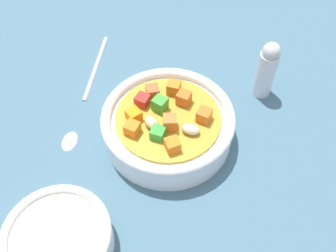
{
  "coord_description": "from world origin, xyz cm",
  "views": [
    {
      "loc": [
        -18.35,
        -25.23,
        43.07
      ],
      "look_at": [
        0.0,
        0.0,
        2.1
      ],
      "focal_mm": 43.12,
      "sensor_mm": 36.0,
      "label": 1
    }
  ],
  "objects_px": {
    "side_bowl_small": "(58,240)",
    "pepper_shaker": "(267,69)",
    "spoon": "(84,98)",
    "soup_bowl_main": "(168,124)"
  },
  "relations": [
    {
      "from": "side_bowl_small",
      "to": "pepper_shaker",
      "type": "height_order",
      "value": "pepper_shaker"
    },
    {
      "from": "side_bowl_small",
      "to": "spoon",
      "type": "bearing_deg",
      "value": 54.62
    },
    {
      "from": "spoon",
      "to": "soup_bowl_main",
      "type": "bearing_deg",
      "value": 69.86
    },
    {
      "from": "soup_bowl_main",
      "to": "spoon",
      "type": "height_order",
      "value": "soup_bowl_main"
    },
    {
      "from": "soup_bowl_main",
      "to": "pepper_shaker",
      "type": "xyz_separation_m",
      "value": [
        0.15,
        -0.02,
        0.02
      ]
    },
    {
      "from": "spoon",
      "to": "side_bowl_small",
      "type": "xyz_separation_m",
      "value": [
        -0.12,
        -0.17,
        0.02
      ]
    },
    {
      "from": "side_bowl_small",
      "to": "pepper_shaker",
      "type": "distance_m",
      "value": 0.34
    },
    {
      "from": "side_bowl_small",
      "to": "pepper_shaker",
      "type": "relative_size",
      "value": 1.29
    },
    {
      "from": "soup_bowl_main",
      "to": "side_bowl_small",
      "type": "relative_size",
      "value": 1.46
    },
    {
      "from": "soup_bowl_main",
      "to": "side_bowl_small",
      "type": "height_order",
      "value": "soup_bowl_main"
    }
  ]
}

